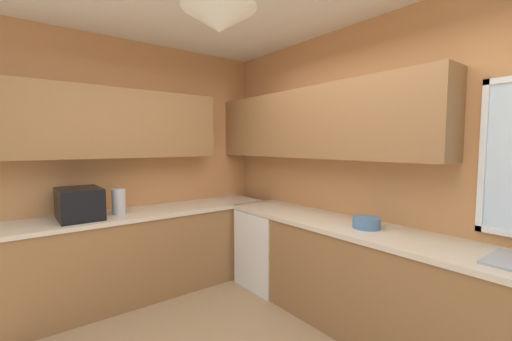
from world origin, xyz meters
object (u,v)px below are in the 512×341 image
at_px(microwave, 79,204).
at_px(bowl, 367,223).
at_px(dishwasher, 271,248).
at_px(kettle, 119,202).

xyz_separation_m(microwave, bowl, (1.85, 1.83, -0.10)).
bearing_deg(dishwasher, bowl, 1.44).
bearing_deg(kettle, bowl, 39.06).
bearing_deg(dishwasher, microwave, -110.12).
height_order(dishwasher, bowl, bowl).
distance_m(microwave, bowl, 2.61).
relative_size(kettle, bowl, 1.12).
bearing_deg(microwave, kettle, 86.69).
distance_m(kettle, bowl, 2.36).
bearing_deg(kettle, dishwasher, 66.26).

